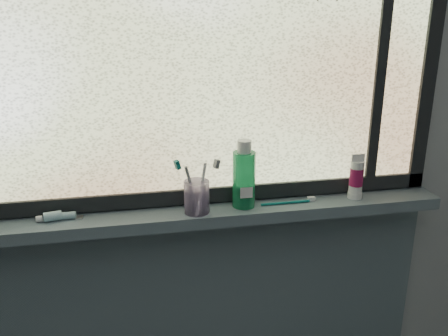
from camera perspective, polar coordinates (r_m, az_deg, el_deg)
name	(u,v)px	position (r m, az deg, el deg)	size (l,w,h in m)	color
wall_back	(197,134)	(1.61, -3.11, 3.89)	(3.00, 0.01, 2.50)	#9EA3A8
windowsill	(202,215)	(1.62, -2.57, -5.35)	(1.62, 0.14, 0.04)	slate
sill_apron	(201,334)	(1.94, -2.61, -18.46)	(1.62, 0.02, 0.98)	slate
window_pane	(196,46)	(1.53, -3.18, 13.80)	(1.50, 0.01, 1.00)	silver
frame_bottom	(199,195)	(1.65, -2.85, -3.08)	(1.60, 0.03, 0.05)	black
frame_right	(432,41)	(1.81, 22.69, 13.24)	(0.05, 0.03, 1.10)	black
frame_mullion	(383,42)	(1.72, 17.67, 13.56)	(0.04, 0.03, 1.00)	black
toothpaste_tube	(59,216)	(1.61, -18.37, -5.21)	(0.17, 0.04, 0.03)	white
toothbrush_cup	(197,197)	(1.57, -3.14, -3.31)	(0.08, 0.08, 0.11)	#C0A3D8
toothbrush_lying	(285,202)	(1.66, 7.04, -3.89)	(0.21, 0.02, 0.01)	#0B6663
mouthwash_bottle	(244,174)	(1.60, 2.30, -0.67)	(0.07, 0.07, 0.18)	#20A661
cream_tube	(357,175)	(1.73, 14.91, -0.75)	(0.04, 0.04, 0.11)	silver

